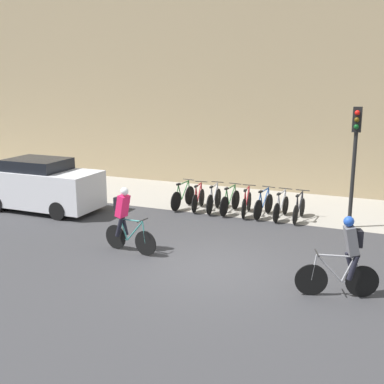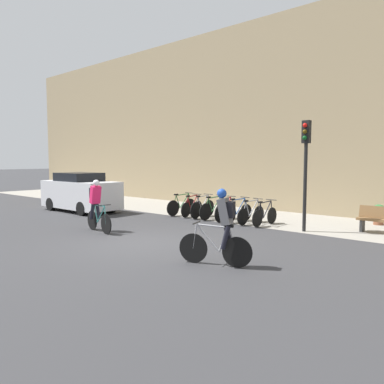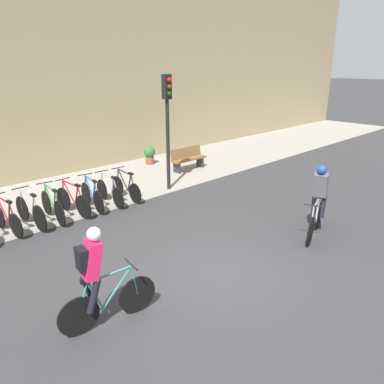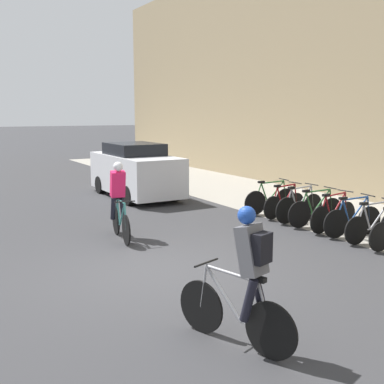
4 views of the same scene
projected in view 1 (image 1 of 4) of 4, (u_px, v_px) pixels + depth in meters
ground at (212, 267)px, 11.99m from camera, size 200.00×200.00×0.00m
kerb_strip at (275, 204)px, 18.05m from camera, size 44.00×4.50×0.01m
building_facade at (294, 77)px, 19.28m from camera, size 44.00×0.60×9.33m
cyclist_pink at (125, 218)px, 12.93m from camera, size 1.69×0.52×1.78m
cyclist_grey at (347, 255)px, 10.16m from camera, size 1.70×0.66×1.79m
parked_bike_0 at (183, 197)px, 17.52m from camera, size 0.46×1.73×0.98m
parked_bike_1 at (198, 199)px, 17.29m from camera, size 0.46×1.59×0.96m
parked_bike_2 at (214, 200)px, 17.06m from camera, size 0.46×1.71×0.99m
parked_bike_3 at (230, 201)px, 16.84m from camera, size 0.46×1.72×0.98m
parked_bike_4 at (247, 203)px, 16.61m from camera, size 0.46×1.68×0.97m
parked_bike_5 at (264, 205)px, 16.38m from camera, size 0.46×1.64×0.97m
parked_bike_6 at (281, 207)px, 16.16m from camera, size 0.46×1.69×0.96m
parked_bike_7 at (299, 209)px, 15.93m from camera, size 0.46×1.65×0.95m
traffic_light_pole at (355, 146)px, 14.66m from camera, size 0.26×0.30×3.77m
parked_car at (41, 185)px, 17.11m from camera, size 4.30×1.84×1.85m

